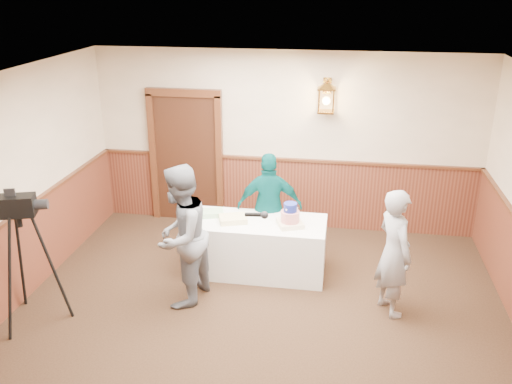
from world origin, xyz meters
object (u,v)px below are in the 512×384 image
display_table (258,246)px  sheet_cake_yellow (233,219)px  interviewer (181,236)px  tiered_cake (290,217)px  assistant_p (270,207)px  tv_camera_rig (28,267)px  sheet_cake_green (213,213)px  baker (394,253)px

display_table → sheet_cake_yellow: bearing=-170.2°
display_table → interviewer: (-0.81, -0.88, 0.51)m
tiered_cake → interviewer: bearing=-146.7°
assistant_p → tv_camera_rig: (-2.51, -2.00, -0.07)m
sheet_cake_yellow → sheet_cake_green: sheet_cake_yellow is taller
sheet_cake_yellow → display_table: bearing=9.8°
display_table → assistant_p: assistant_p is taller
tiered_cake → display_table: bearing=171.4°
sheet_cake_yellow → sheet_cake_green: bearing=153.8°
interviewer → sheet_cake_green: bearing=-177.8°
display_table → tiered_cake: bearing=-8.6°
interviewer → display_table: bearing=148.7°
sheet_cake_yellow → baker: bearing=-17.2°
display_table → baker: (1.71, -0.69, 0.41)m
display_table → baker: 1.89m
tiered_cake → assistant_p: assistant_p is taller
display_table → tv_camera_rig: bearing=-147.2°
tiered_cake → interviewer: size_ratio=0.22×
sheet_cake_green → baker: (2.36, -0.79, 0.00)m
sheet_cake_yellow → assistant_p: bearing=50.0°
display_table → interviewer: bearing=-132.7°
display_table → tv_camera_rig: 2.90m
sheet_cake_green → display_table: bearing=-8.6°
sheet_cake_yellow → interviewer: 0.95m
sheet_cake_yellow → tv_camera_rig: (-2.09, -1.50, -0.08)m
tiered_cake → tv_camera_rig: 3.22m
interviewer → tv_camera_rig: interviewer is taller
display_table → baker: size_ratio=1.14×
sheet_cake_yellow → tv_camera_rig: bearing=-144.3°
tiered_cake → sheet_cake_green: tiered_cake is taller
sheet_cake_green → assistant_p: 0.82m
interviewer → sheet_cake_yellow: bearing=161.3°
display_table → sheet_cake_green: 0.77m
display_table → interviewer: size_ratio=1.01×
tv_camera_rig → interviewer: bearing=5.2°
sheet_cake_yellow → sheet_cake_green: 0.35m
tv_camera_rig → tiered_cake: bearing=9.9°
sheet_cake_green → tv_camera_rig: tv_camera_rig is taller
sheet_cake_green → baker: 2.49m
sheet_cake_yellow → interviewer: (-0.47, -0.82, 0.10)m
sheet_cake_yellow → baker: (2.05, -0.63, 0.00)m
tiered_cake → sheet_cake_green: 1.10m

